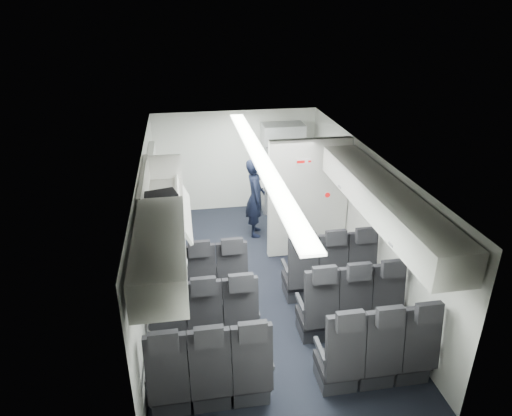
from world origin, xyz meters
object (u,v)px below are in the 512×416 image
object	(u,v)px
seat_row_mid	(279,317)
flight_attendant	(255,198)
seat_row_rear	(295,366)
seat_row_front	(266,279)
boarding_door	(156,198)
carry_on_bag	(161,202)
galley_unit	(282,168)

from	to	relation	value
seat_row_mid	flight_attendant	xyz separation A→B (m)	(0.20, 3.12, 0.37)
seat_row_rear	seat_row_mid	bearing A→B (deg)	90.00
seat_row_front	boarding_door	bearing A→B (deg)	128.16
seat_row_front	boarding_door	world-z (taller)	boarding_door
flight_attendant	carry_on_bag	bearing A→B (deg)	151.32
boarding_door	seat_row_mid	bearing A→B (deg)	-61.23
seat_row_mid	boarding_door	world-z (taller)	boarding_door
seat_row_front	flight_attendant	xyz separation A→B (m)	(0.20, 2.22, 0.37)
boarding_door	seat_row_front	bearing A→B (deg)	-51.84
seat_row_front	seat_row_mid	world-z (taller)	same
seat_row_front	boarding_door	distance (m)	2.71
seat_row_mid	galley_unit	xyz separation A→B (m)	(0.95, 4.15, 0.55)
seat_row_rear	carry_on_bag	bearing A→B (deg)	129.68
seat_row_mid	galley_unit	bearing A→B (deg)	77.12
galley_unit	seat_row_mid	bearing A→B (deg)	-102.88
flight_attendant	carry_on_bag	xyz separation A→B (m)	(-1.63, -2.30, 1.04)
seat_row_rear	carry_on_bag	size ratio (longest dim) A/B	8.15
seat_row_front	seat_row_rear	size ratio (longest dim) A/B	1.00
seat_row_front	galley_unit	bearing A→B (deg)	73.72
flight_attendant	seat_row_rear	bearing A→B (deg)	-176.26
seat_row_rear	flight_attendant	world-z (taller)	flight_attendant
seat_row_mid	galley_unit	distance (m)	4.30
flight_attendant	carry_on_bag	size ratio (longest dim) A/B	3.77
boarding_door	flight_attendant	bearing A→B (deg)	4.17
galley_unit	flight_attendant	bearing A→B (deg)	-125.90
seat_row_mid	seat_row_rear	world-z (taller)	same
seat_row_front	carry_on_bag	bearing A→B (deg)	-176.77
boarding_door	flight_attendant	world-z (taller)	boarding_door
seat_row_rear	flight_attendant	xyz separation A→B (m)	(0.20, 4.02, 0.37)
boarding_door	carry_on_bag	xyz separation A→B (m)	(0.21, -2.17, 0.85)
seat_row_rear	boarding_door	distance (m)	4.25
seat_row_rear	flight_attendant	distance (m)	4.04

